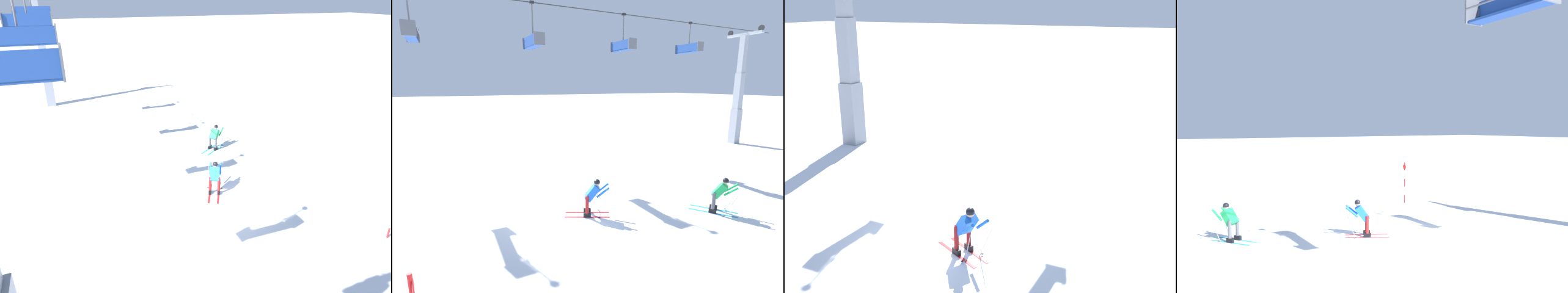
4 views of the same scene
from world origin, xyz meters
TOP-DOWN VIEW (x-y plane):
  - ground_plane at (0.00, 0.00)m, footprint 260.00×260.00m
  - skier_carving_main at (1.04, -0.82)m, footprint 1.78×1.30m
  - lift_tower_near at (-8.71, 6.02)m, footprint 0.78×2.81m

SIDE VIEW (x-z plane):
  - ground_plane at x=0.00m, z-range 0.00..0.00m
  - skier_carving_main at x=1.04m, z-range 0.03..1.60m
  - lift_tower_near at x=-8.71m, z-range -0.77..8.42m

